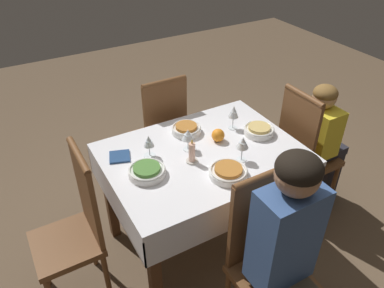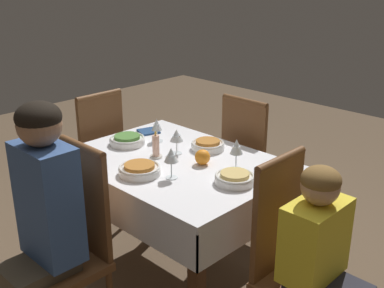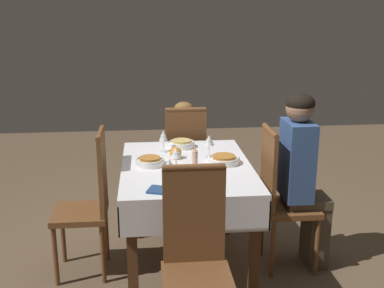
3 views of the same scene
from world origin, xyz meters
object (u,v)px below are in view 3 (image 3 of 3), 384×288
object	(u,v)px
chair_east	(185,160)
bowl_west	(197,180)
wine_glass_south	(209,141)
bowl_east	(181,144)
dining_table	(186,180)
orange_fruit	(176,153)
bowl_north	(150,161)
wine_glass_west	(169,166)
wine_glass_north	(176,153)
wine_glass_east	(163,136)
person_child_yellow	(183,152)
bowl_south	(224,159)
chair_west	(196,255)
person_adult_denim	(303,172)
chair_north	(90,199)
chair_south	(281,194)
napkin_red_folded	(159,190)
candle_centerpiece	(195,161)

from	to	relation	value
chair_east	bowl_west	size ratio (longest dim) A/B	4.91
wine_glass_south	bowl_east	world-z (taller)	wine_glass_south
dining_table	orange_fruit	size ratio (longest dim) A/B	14.18
bowl_north	orange_fruit	bearing A→B (deg)	-54.81
wine_glass_west	wine_glass_north	size ratio (longest dim) A/B	0.99
chair_east	wine_glass_east	size ratio (longest dim) A/B	6.21
wine_glass_south	wine_glass_north	distance (m)	0.33
wine_glass_south	bowl_east	distance (m)	0.33
person_child_yellow	bowl_south	xyz separation A→B (m)	(-0.96, -0.20, 0.24)
chair_west	person_child_yellow	bearing A→B (deg)	87.48
chair_west	bowl_east	bearing A→B (deg)	89.13
chair_east	wine_glass_north	world-z (taller)	chair_east
dining_table	wine_glass_south	world-z (taller)	wine_glass_south
person_adult_denim	bowl_east	distance (m)	0.92
chair_north	wine_glass_south	size ratio (longest dim) A/B	6.39
bowl_west	orange_fruit	xyz separation A→B (m)	(0.52, 0.09, 0.01)
person_adult_denim	bowl_south	world-z (taller)	person_adult_denim
wine_glass_north	orange_fruit	distance (m)	0.22
chair_south	dining_table	bearing A→B (deg)	88.29
orange_fruit	wine_glass_north	bearing A→B (deg)	177.03
chair_north	napkin_red_folded	size ratio (longest dim) A/B	6.81
chair_north	bowl_south	xyz separation A→B (m)	(-0.02, -0.91, 0.26)
chair_west	bowl_west	distance (m)	0.50
person_child_yellow	wine_glass_east	xyz separation A→B (m)	(-0.66, 0.20, 0.33)
chair_north	person_child_yellow	xyz separation A→B (m)	(0.94, -0.71, 0.02)
chair_east	bowl_north	world-z (taller)	chair_east
wine_glass_east	bowl_north	bearing A→B (deg)	160.62
chair_east	bowl_east	world-z (taller)	chair_east
chair_north	wine_glass_east	world-z (taller)	chair_north
bowl_east	bowl_west	world-z (taller)	same
bowl_west	person_adult_denim	bearing A→B (deg)	-65.12
dining_table	napkin_red_folded	distance (m)	0.51
bowl_east	chair_north	bearing A→B (deg)	121.16
person_child_yellow	wine_glass_north	world-z (taller)	person_child_yellow
chair_north	bowl_east	size ratio (longest dim) A/B	5.23
chair_south	bowl_south	bearing A→B (deg)	86.02
dining_table	person_adult_denim	size ratio (longest dim) A/B	0.93
chair_south	chair_west	size ratio (longest dim) A/B	1.00
person_adult_denim	napkin_red_folded	size ratio (longest dim) A/B	8.35
wine_glass_west	bowl_north	xyz separation A→B (m)	(0.31, 0.11, -0.07)
wine_glass_east	candle_centerpiece	size ratio (longest dim) A/B	1.07
bowl_north	napkin_red_folded	distance (m)	0.47
chair_west	bowl_south	size ratio (longest dim) A/B	4.77
chair_south	wine_glass_west	distance (m)	0.89
chair_west	bowl_south	xyz separation A→B (m)	(0.81, -0.28, 0.26)
bowl_north	orange_fruit	world-z (taller)	orange_fruit
wine_glass_south	bowl_east	size ratio (longest dim) A/B	0.82
wine_glass_south	wine_glass_west	size ratio (longest dim) A/B	1.14
chair_south	chair_north	bearing A→B (deg)	88.05
bowl_east	wine_glass_north	size ratio (longest dim) A/B	1.38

